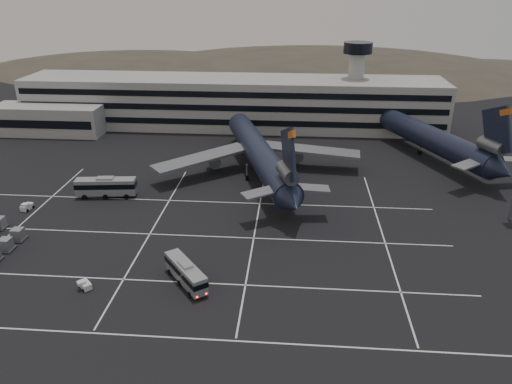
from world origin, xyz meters
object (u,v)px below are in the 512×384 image
bus_near (186,272)px  tug_a (27,207)px  bus_far (106,186)px  trijet_main (260,154)px

bus_near → tug_a: (-35.28, 21.67, -1.21)m
bus_far → tug_a: 14.98m
bus_far → tug_a: size_ratio=4.64×
bus_near → bus_far: size_ratio=0.76×
tug_a → bus_near: bearing=-23.5°
bus_far → tug_a: bus_far is taller
bus_near → tug_a: bearing=110.9°
tug_a → bus_far: bearing=37.7°
trijet_main → bus_near: 43.27m
trijet_main → tug_a: bearing=-170.9°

